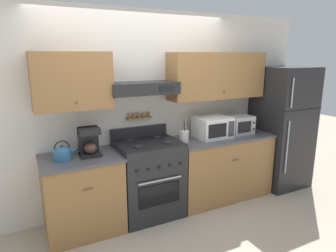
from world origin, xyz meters
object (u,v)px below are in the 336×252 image
object	(u,v)px
tea_kettle	(63,153)
microwave	(213,127)
refrigerator	(281,127)
coffee_maker	(89,141)
utensil_crock	(184,136)
stove_range	(149,178)
toaster_oven	(239,125)

from	to	relation	value
tea_kettle	microwave	size ratio (longest dim) A/B	0.52
tea_kettle	refrigerator	bearing A→B (deg)	-0.87
coffee_maker	utensil_crock	xyz separation A→B (m)	(1.21, -0.03, -0.08)
utensil_crock	stove_range	bearing A→B (deg)	179.59
refrigerator	toaster_oven	size ratio (longest dim) A/B	5.17
tea_kettle	coffee_maker	xyz separation A→B (m)	(0.29, 0.03, 0.08)
microwave	toaster_oven	bearing A→B (deg)	-2.49
refrigerator	tea_kettle	xyz separation A→B (m)	(-3.21, 0.05, 0.06)
utensil_crock	toaster_oven	size ratio (longest dim) A/B	0.86
tea_kettle	coffee_maker	world-z (taller)	coffee_maker
refrigerator	toaster_oven	world-z (taller)	refrigerator
tea_kettle	toaster_oven	bearing A→B (deg)	-0.04
refrigerator	stove_range	bearing A→B (deg)	178.65
stove_range	tea_kettle	bearing A→B (deg)	-179.79
coffee_maker	microwave	bearing A→B (deg)	-0.29
coffee_maker	stove_range	bearing A→B (deg)	-1.83
stove_range	coffee_maker	size ratio (longest dim) A/B	3.42
stove_range	toaster_oven	bearing A→B (deg)	-0.22
coffee_maker	utensil_crock	bearing A→B (deg)	-1.24
tea_kettle	toaster_oven	size ratio (longest dim) A/B	0.68
refrigerator	utensil_crock	distance (m)	1.71
refrigerator	coffee_maker	bearing A→B (deg)	178.53
tea_kettle	utensil_crock	bearing A→B (deg)	0.00
utensil_crock	refrigerator	bearing A→B (deg)	-1.63
tea_kettle	coffee_maker	size ratio (longest dim) A/B	0.75
microwave	toaster_oven	distance (m)	0.45
stove_range	tea_kettle	xyz separation A→B (m)	(-1.00, -0.00, 0.49)
refrigerator	microwave	distance (m)	1.25
coffee_maker	utensil_crock	distance (m)	1.21
refrigerator	tea_kettle	distance (m)	3.21
tea_kettle	toaster_oven	xyz separation A→B (m)	(2.41, -0.00, 0.05)
coffee_maker	toaster_oven	size ratio (longest dim) A/B	0.90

